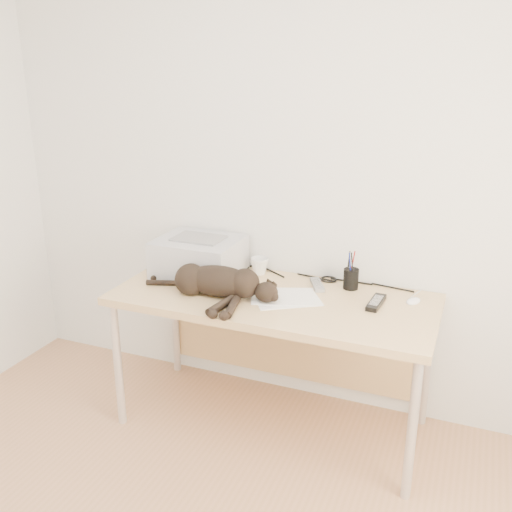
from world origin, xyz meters
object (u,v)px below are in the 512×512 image
at_px(desk, 279,313).
at_px(cat, 215,283).
at_px(printer, 199,256).
at_px(mouse, 414,299).
at_px(mug, 260,266).
at_px(pen_cup, 351,278).

xyz_separation_m(desk, cat, (-0.27, -0.20, 0.21)).
xyz_separation_m(printer, mouse, (1.15, 0.03, -0.09)).
distance_m(desk, mouse, 0.68).
relative_size(printer, mug, 4.43).
relative_size(cat, mug, 7.33).
height_order(desk, pen_cup, pen_cup).
relative_size(printer, pen_cup, 2.23).
bearing_deg(cat, mouse, 14.05).
relative_size(printer, mouse, 4.62).
bearing_deg(pen_cup, cat, -149.78).
relative_size(mug, pen_cup, 0.50).
bearing_deg(mouse, mug, -162.80).
distance_m(mug, mouse, 0.84).
xyz_separation_m(desk, mouse, (0.66, 0.10, 0.15)).
bearing_deg(desk, mug, 135.32).
bearing_deg(printer, mug, 19.98).
height_order(printer, pen_cup, printer).
bearing_deg(cat, mug, 73.00).
distance_m(printer, mug, 0.34).
xyz_separation_m(desk, printer, (-0.49, 0.06, 0.23)).
height_order(cat, mouse, cat).
relative_size(pen_cup, mouse, 2.08).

